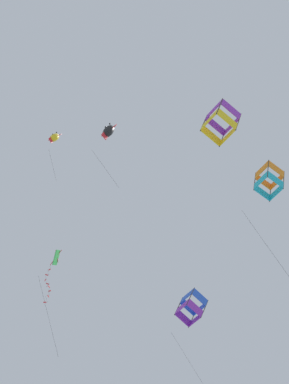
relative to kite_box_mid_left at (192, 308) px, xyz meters
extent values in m
cube|color=blue|center=(0.13, 0.32, 0.88)|extent=(1.34, 0.81, 0.67)
cube|color=blue|center=(-0.34, -0.80, 0.36)|extent=(1.34, 0.81, 0.67)
cube|color=blue|center=(-0.71, 0.02, 0.62)|extent=(0.63, 1.39, 1.17)
cube|color=blue|center=(0.50, -0.50, 0.62)|extent=(0.63, 1.39, 1.17)
cube|color=purple|center=(0.34, 0.80, -0.33)|extent=(1.34, 0.81, 0.67)
cube|color=purple|center=(-0.14, -0.32, -0.86)|extent=(1.34, 0.81, 0.67)
cube|color=purple|center=(-0.51, 0.50, -0.59)|extent=(0.63, 1.39, 1.17)
cube|color=purple|center=(0.71, -0.02, -0.59)|extent=(0.63, 1.39, 1.17)
cylinder|color=#332D28|center=(-0.37, 0.82, 0.27)|extent=(0.40, 0.84, 1.98)
cylinder|color=#332D28|center=(0.85, 0.30, 0.27)|extent=(0.40, 0.84, 1.98)
cylinder|color=#332D28|center=(-0.85, -0.30, -0.25)|extent=(0.40, 0.84, 1.98)
cylinder|color=#332D28|center=(0.37, -0.82, -0.25)|extent=(0.40, 0.84, 1.98)
cylinder|color=#47474C|center=(0.57, -1.09, -4.33)|extent=(2.94, 0.84, 6.82)
cube|color=purple|center=(-8.76, 14.04, 0.18)|extent=(1.30, 0.77, 0.68)
cube|color=purple|center=(-9.26, 12.91, -0.23)|extent=(1.30, 0.77, 0.68)
cube|color=purple|center=(-9.61, 13.74, -0.03)|extent=(0.63, 1.36, 1.07)
cube|color=purple|center=(-8.41, 13.21, -0.03)|extent=(0.63, 1.36, 1.07)
cube|color=yellow|center=(-8.59, 14.42, -1.07)|extent=(1.30, 0.77, 0.68)
cube|color=yellow|center=(-9.10, 13.28, -1.48)|extent=(1.30, 0.77, 0.68)
cube|color=yellow|center=(-9.44, 14.12, -1.27)|extent=(0.63, 1.36, 1.07)
cube|color=yellow|center=(-8.25, 13.58, -1.27)|extent=(0.63, 1.36, 1.07)
cylinder|color=#332D28|center=(-9.27, 14.50, -0.45)|extent=(0.34, 0.67, 2.02)
cylinder|color=#332D28|center=(-8.08, 13.96, -0.45)|extent=(0.34, 0.67, 2.02)
cylinder|color=#332D28|center=(-9.78, 13.36, -0.86)|extent=(0.34, 0.67, 2.02)
cylinder|color=#332D28|center=(-8.58, 12.83, -0.86)|extent=(0.34, 0.67, 2.02)
ellipsoid|color=black|center=(-0.23, 11.71, 6.83)|extent=(0.96, 1.25, 1.64)
cube|color=red|center=(-0.63, 11.73, 7.00)|extent=(0.56, 0.26, 0.33)
cube|color=red|center=(0.13, 11.57, 7.00)|extent=(0.56, 0.26, 0.33)
cube|color=red|center=(-0.17, 12.01, 5.99)|extent=(0.18, 0.60, 0.61)
sphere|color=black|center=(-0.41, 11.85, 7.39)|extent=(0.15, 0.17, 0.15)
sphere|color=black|center=(-0.01, 11.77, 7.39)|extent=(0.15, 0.17, 0.15)
cylinder|color=#47474C|center=(0.25, 11.16, 3.80)|extent=(1.81, 0.83, 4.13)
ellipsoid|color=yellow|center=(2.42, 13.98, 5.29)|extent=(0.57, 0.92, 1.22)
cube|color=red|center=(2.13, 13.92, 5.41)|extent=(0.40, 0.14, 0.24)
cube|color=red|center=(2.71, 13.93, 5.41)|extent=(0.40, 0.14, 0.24)
cube|color=red|center=(2.41, 14.27, 4.69)|extent=(0.05, 0.47, 0.47)
sphere|color=black|center=(2.27, 14.02, 5.71)|extent=(0.09, 0.12, 0.12)
sphere|color=black|center=(2.57, 14.02, 5.71)|extent=(0.09, 0.12, 0.12)
cylinder|color=#47474C|center=(2.40, 13.78, 2.72)|extent=(1.07, 0.04, 3.77)
cube|color=orange|center=(-10.26, 12.51, -4.23)|extent=(0.96, 0.57, 0.52)
cube|color=orange|center=(-10.68, 11.64, -4.46)|extent=(0.96, 0.57, 0.52)
cube|color=orange|center=(-10.92, 12.29, -4.34)|extent=(0.50, 0.99, 0.74)
cube|color=orange|center=(-10.03, 11.86, -4.34)|extent=(0.50, 0.99, 0.74)
cube|color=#1EB2C6|center=(-10.16, 12.72, -5.19)|extent=(0.96, 0.57, 0.52)
cube|color=#1EB2C6|center=(-10.58, 11.85, -5.42)|extent=(0.96, 0.57, 0.52)
cube|color=#1EB2C6|center=(-10.82, 12.50, -5.30)|extent=(0.50, 0.99, 0.74)
cube|color=#1EB2C6|center=(-9.93, 12.07, -5.30)|extent=(0.50, 0.99, 0.74)
cylinder|color=#332D28|center=(-10.66, 12.83, -4.71)|extent=(0.21, 0.39, 1.56)
cylinder|color=#332D28|center=(-9.77, 12.40, -4.71)|extent=(0.21, 0.39, 1.56)
cylinder|color=#332D28|center=(-11.08, 11.96, -4.94)|extent=(0.21, 0.39, 1.56)
cylinder|color=#332D28|center=(-10.19, 11.53, -4.94)|extent=(0.21, 0.39, 1.56)
cylinder|color=#47474C|center=(-9.81, 11.18, -9.14)|extent=(2.34, 1.09, 7.16)
cube|color=green|center=(3.12, 11.38, -2.92)|extent=(0.75, 1.07, 1.24)
cylinder|color=red|center=(3.13, 11.40, -2.91)|extent=(0.39, 0.46, 1.38)
cylinder|color=red|center=(3.10, 11.37, -2.81)|extent=(0.51, 0.93, 0.03)
cylinder|color=#47474C|center=(3.30, 11.60, -3.78)|extent=(0.02, 0.03, 0.34)
cube|color=red|center=(3.31, 11.60, -3.95)|extent=(0.17, 0.04, 0.06)
cylinder|color=#47474C|center=(3.39, 11.61, -4.11)|extent=(0.01, 0.16, 0.34)
cube|color=red|center=(3.46, 11.61, -4.28)|extent=(0.12, 0.15, 0.06)
cylinder|color=#47474C|center=(3.50, 11.60, -4.45)|extent=(0.03, 0.08, 0.34)
cube|color=red|center=(3.53, 11.59, -4.62)|extent=(0.16, 0.10, 0.06)
cylinder|color=#47474C|center=(3.44, 11.58, -4.79)|extent=(0.03, 0.19, 0.34)
cube|color=red|center=(3.35, 11.56, -4.96)|extent=(0.11, 0.15, 0.06)
cylinder|color=#47474C|center=(3.26, 11.60, -5.13)|extent=(0.08, 0.20, 0.34)
cube|color=red|center=(3.16, 11.63, -5.30)|extent=(0.02, 0.17, 0.06)
cylinder|color=#47474C|center=(3.12, 11.62, -5.47)|extent=(0.03, 0.09, 0.34)
cube|color=red|center=(3.08, 11.61, -5.64)|extent=(0.17, 0.03, 0.06)
cylinder|color=#47474C|center=(3.11, 11.61, -5.81)|extent=(0.01, 0.06, 0.34)
cube|color=red|center=(3.13, 11.61, -5.98)|extent=(0.05, 0.17, 0.06)
cylinder|color=#47474C|center=(3.23, 11.60, -6.14)|extent=(0.03, 0.21, 0.34)
cube|color=red|center=(3.33, 11.59, -6.31)|extent=(0.15, 0.11, 0.06)
cylinder|color=#47474C|center=(3.68, 10.82, -6.46)|extent=(1.56, 0.79, 5.70)
camera|label=1|loc=(-15.99, 33.74, -29.91)|focal=63.08mm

